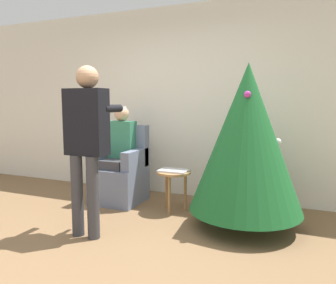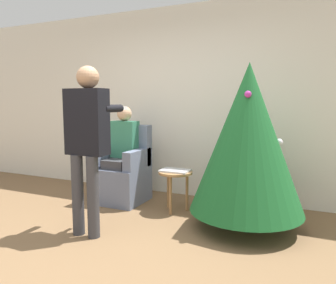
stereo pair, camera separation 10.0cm
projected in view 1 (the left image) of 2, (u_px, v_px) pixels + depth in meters
ground_plane at (91, 260)px, 2.83m from camera, size 14.00×14.00×0.00m
wall_back at (181, 102)px, 4.70m from camera, size 8.00×0.06×2.70m
christmas_tree at (247, 138)px, 3.45m from camera, size 1.20×1.20×1.76m
armchair at (121, 174)px, 4.47m from camera, size 0.62×0.62×1.04m
person_seated at (119, 149)px, 4.40m from camera, size 0.36×0.46×1.30m
person_standing at (87, 135)px, 3.25m from camera, size 0.44×0.57×1.71m
side_stool at (174, 178)px, 4.05m from camera, size 0.42×0.42×0.51m
laptop at (174, 170)px, 4.04m from camera, size 0.35×0.25×0.02m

